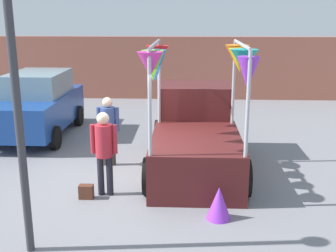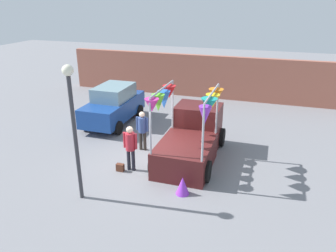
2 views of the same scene
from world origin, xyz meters
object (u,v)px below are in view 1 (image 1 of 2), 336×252
(person_vendor, at_px, (108,125))
(folded_kite_bundle_violet, at_px, (219,203))
(vendor_truck, at_px, (195,129))
(handbag, at_px, (86,192))
(person_customer, at_px, (104,146))
(parked_car, at_px, (39,104))
(street_lamp, at_px, (14,75))

(person_vendor, relative_size, folded_kite_bundle_violet, 2.76)
(vendor_truck, distance_m, handbag, 3.03)
(vendor_truck, xyz_separation_m, person_vendor, (-2.05, -0.06, 0.09))
(person_customer, relative_size, folded_kite_bundle_violet, 2.84)
(vendor_truck, relative_size, folded_kite_bundle_violet, 6.85)
(person_vendor, bearing_deg, handbag, -93.39)
(person_customer, bearing_deg, folded_kite_bundle_violet, -22.84)
(handbag, bearing_deg, person_vendor, 86.61)
(vendor_truck, xyz_separation_m, parked_car, (-4.57, 2.37, 0.04))
(vendor_truck, relative_size, person_customer, 2.41)
(person_vendor, distance_m, street_lamp, 4.21)
(person_vendor, distance_m, folded_kite_bundle_violet, 3.65)
(parked_car, xyz_separation_m, person_customer, (2.75, -4.14, 0.09))
(handbag, bearing_deg, parked_car, 118.98)
(person_customer, bearing_deg, person_vendor, 97.91)
(person_customer, xyz_separation_m, folded_kite_bundle_violet, (2.20, -0.92, -0.73))
(handbag, relative_size, street_lamp, 0.07)
(handbag, relative_size, folded_kite_bundle_violet, 0.47)
(person_customer, distance_m, person_vendor, 1.72)
(person_customer, distance_m, street_lamp, 2.80)
(vendor_truck, distance_m, person_customer, 2.54)
(folded_kite_bundle_violet, bearing_deg, handbag, 164.11)
(handbag, distance_m, folded_kite_bundle_violet, 2.65)
(handbag, bearing_deg, person_customer, 29.74)
(street_lamp, bearing_deg, folded_kite_bundle_violet, 21.51)
(person_customer, xyz_separation_m, street_lamp, (-0.77, -2.09, 1.69))
(vendor_truck, bearing_deg, person_customer, -135.80)
(person_customer, relative_size, handbag, 6.08)
(vendor_truck, xyz_separation_m, folded_kite_bundle_violet, (0.38, -2.69, -0.61))
(folded_kite_bundle_violet, bearing_deg, person_vendor, 132.75)
(handbag, bearing_deg, vendor_truck, 42.23)
(handbag, height_order, folded_kite_bundle_violet, folded_kite_bundle_violet)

